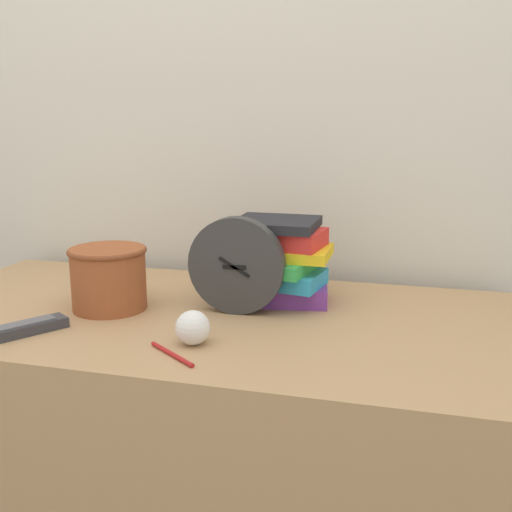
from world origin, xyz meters
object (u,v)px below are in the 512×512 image
Objects in this scene: desk_clock at (236,266)px; book_stack at (274,260)px; crumpled_paper_ball at (193,328)px; basket at (109,276)px; pen at (172,354)px; tv_remote at (19,330)px.

book_stack is at bearing 60.02° from desk_clock.
desk_clock is 0.21m from crumpled_paper_ball.
pen is at bearing -42.50° from basket.
basket is 0.32m from pen.
pen is (-0.04, -0.26, -0.10)m from desk_clock.
tv_remote is 2.81× the size of crumpled_paper_ball.
desk_clock is 0.79× the size of book_stack.
tv_remote is (-0.09, -0.19, -0.06)m from basket.
book_stack is at bearing 38.73° from tv_remote.
desk_clock is at bearing 81.17° from pen.
desk_clock is 1.23× the size of basket.
basket reaches higher than pen.
tv_remote is at bearing -172.98° from crumpled_paper_ball.
desk_clock reaches higher than crumpled_paper_ball.
basket is (-0.33, -0.14, -0.02)m from book_stack.
pen is at bearing -3.77° from tv_remote.
book_stack is at bearing 74.41° from crumpled_paper_ball.
pen is at bearing -105.29° from book_stack.
desk_clock is 0.44m from tv_remote.
tv_remote is (-0.42, -0.34, -0.08)m from book_stack.
book_stack reaches higher than basket.
book_stack is 1.56× the size of basket.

